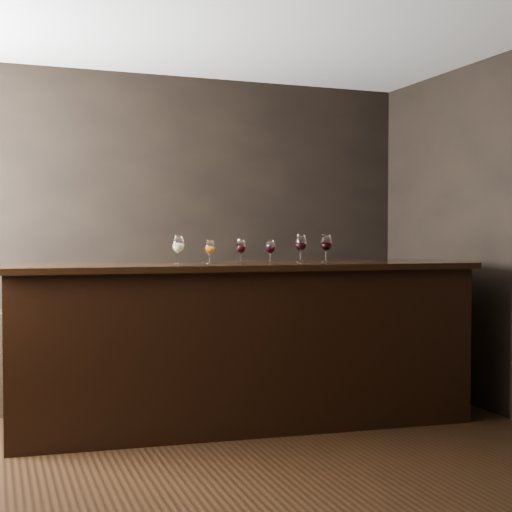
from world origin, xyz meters
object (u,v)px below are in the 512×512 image
object	(u,v)px
glass_white	(178,245)
glass_amber	(210,248)
glass_red_c	(301,243)
bar_counter	(245,347)
glass_red_b	(270,247)
back_bar_shelf	(123,354)
glass_red_d	(326,243)
glass_red_a	(241,247)

from	to	relation	value
glass_white	glass_amber	xyz separation A→B (m)	(0.23, -0.01, -0.02)
glass_white	glass_red_c	xyz separation A→B (m)	(0.94, -0.03, 0.01)
bar_counter	glass_red_b	bearing A→B (deg)	7.02
back_bar_shelf	glass_red_d	bearing A→B (deg)	-37.00
glass_red_a	bar_counter	bearing A→B (deg)	-65.30
glass_red_b	glass_red_c	xyz separation A→B (m)	(0.25, -0.00, 0.03)
back_bar_shelf	glass_red_b	distance (m)	1.66
glass_amber	glass_white	bearing A→B (deg)	178.29
glass_red_b	glass_red_d	xyz separation A→B (m)	(0.46, 0.00, 0.03)
back_bar_shelf	glass_red_c	xyz separation A→B (m)	(1.17, -1.04, 0.94)
bar_counter	glass_red_d	world-z (taller)	glass_red_d
back_bar_shelf	glass_red_d	size ratio (longest dim) A/B	10.63
bar_counter	glass_red_c	xyz separation A→B (m)	(0.45, 0.00, 0.76)
bar_counter	glass_red_c	distance (m)	0.89
bar_counter	back_bar_shelf	distance (m)	1.28
glass_red_d	glass_red_c	bearing A→B (deg)	-178.98
glass_amber	back_bar_shelf	bearing A→B (deg)	114.30
glass_red_c	glass_red_d	size ratio (longest dim) A/B	1.01
glass_white	glass_red_b	bearing A→B (deg)	-2.81
glass_amber	glass_red_c	bearing A→B (deg)	-2.25
glass_red_c	glass_red_a	bearing A→B (deg)	176.26
glass_white	glass_red_b	world-z (taller)	glass_white
back_bar_shelf	glass_red_c	bearing A→B (deg)	-41.83
glass_red_c	glass_white	bearing A→B (deg)	177.88
bar_counter	glass_white	xyz separation A→B (m)	(-0.49, 0.04, 0.76)
back_bar_shelf	glass_white	world-z (taller)	glass_white
glass_red_c	glass_red_d	bearing A→B (deg)	1.02
glass_red_b	glass_red_c	bearing A→B (deg)	-0.16
glass_red_a	glass_white	bearing A→B (deg)	179.50
glass_white	glass_red_c	bearing A→B (deg)	-2.12
glass_white	glass_red_a	distance (m)	0.47
glass_red_b	back_bar_shelf	bearing A→B (deg)	131.36
glass_red_b	glass_white	bearing A→B (deg)	177.19
back_bar_shelf	glass_red_b	size ratio (longest dim) A/B	12.96
back_bar_shelf	glass_amber	size ratio (longest dim) A/B	13.18
bar_counter	glass_amber	world-z (taller)	glass_amber
bar_counter	glass_red_a	xyz separation A→B (m)	(-0.02, 0.03, 0.74)
glass_red_a	glass_red_d	world-z (taller)	glass_red_d
glass_red_c	glass_red_d	distance (m)	0.21
bar_counter	back_bar_shelf	bearing A→B (deg)	130.02
back_bar_shelf	glass_white	size ratio (longest dim) A/B	10.99
glass_amber	glass_red_b	world-z (taller)	glass_red_b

